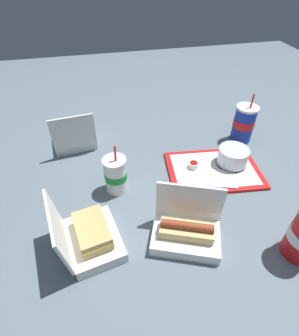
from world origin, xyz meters
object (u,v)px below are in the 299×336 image
(cake_container, at_px, (233,157))
(clamshell_sandwich_left, at_px, (90,236))
(clamshell_hotdog_right, at_px, (75,138))
(soda_cup_right, at_px, (116,175))
(plastic_fork, at_px, (190,160))
(clamshell_hotdog_corner, at_px, (186,231))
(food_tray, at_px, (213,170))
(soda_cup_front, at_px, (244,124))
(ketchup_cup, at_px, (193,165))

(cake_container, distance_m, clamshell_sandwich_left, 0.64)
(clamshell_hotdog_right, height_order, soda_cup_right, soda_cup_right)
(plastic_fork, bearing_deg, clamshell_hotdog_corner, -107.30)
(food_tray, relative_size, plastic_fork, 3.60)
(soda_cup_front, bearing_deg, clamshell_hotdog_right, 170.52)
(clamshell_sandwich_left, xyz_separation_m, soda_cup_front, (0.72, 0.42, 0.04))
(clamshell_hotdog_corner, relative_size, soda_cup_front, 1.06)
(clamshell_hotdog_right, bearing_deg, clamshell_hotdog_corner, -60.82)
(plastic_fork, relative_size, clamshell_sandwich_left, 0.48)
(clamshell_sandwich_left, distance_m, clamshell_hotdog_corner, 0.29)
(soda_cup_front, bearing_deg, ketchup_cup, -151.76)
(clamshell_hotdog_corner, height_order, soda_cup_right, soda_cup_right)
(food_tray, bearing_deg, clamshell_hotdog_corner, -127.44)
(food_tray, bearing_deg, soda_cup_front, 40.84)
(clamshell_hotdog_right, xyz_separation_m, soda_cup_front, (0.76, -0.13, 0.05))
(cake_container, height_order, clamshell_hotdog_corner, clamshell_hotdog_corner)
(ketchup_cup, relative_size, clamshell_sandwich_left, 0.17)
(ketchup_cup, height_order, soda_cup_right, soda_cup_right)
(ketchup_cup, bearing_deg, soda_cup_front, 28.24)
(soda_cup_right, bearing_deg, plastic_fork, 14.95)
(clamshell_hotdog_right, xyz_separation_m, clamshell_hotdog_corner, (0.33, -0.59, -0.00))
(soda_cup_right, bearing_deg, clamshell_hotdog_corner, -56.11)
(food_tray, bearing_deg, cake_container, 10.52)
(clamshell_hotdog_right, bearing_deg, food_tray, -29.49)
(soda_cup_front, bearing_deg, food_tray, -139.16)
(food_tray, height_order, clamshell_hotdog_corner, clamshell_hotdog_corner)
(ketchup_cup, xyz_separation_m, soda_cup_right, (-0.32, -0.04, 0.05))
(cake_container, distance_m, clamshell_hotdog_corner, 0.42)
(cake_container, relative_size, soda_cup_right, 0.61)
(clamshell_sandwich_left, relative_size, clamshell_hotdog_corner, 0.94)
(plastic_fork, relative_size, soda_cup_right, 0.54)
(ketchup_cup, distance_m, soda_cup_right, 0.33)
(cake_container, bearing_deg, clamshell_hotdog_corner, -135.17)
(food_tray, height_order, soda_cup_front, soda_cup_front)
(plastic_fork, xyz_separation_m, soda_cup_right, (-0.32, -0.09, 0.06))
(food_tray, xyz_separation_m, ketchup_cup, (-0.08, 0.03, 0.02))
(clamshell_hotdog_corner, bearing_deg, clamshell_hotdog_right, 119.18)
(food_tray, distance_m, clamshell_hotdog_corner, 0.36)
(ketchup_cup, bearing_deg, soda_cup_right, -172.93)
(ketchup_cup, bearing_deg, food_tray, -18.91)
(food_tray, relative_size, clamshell_sandwich_left, 1.71)
(clamshell_hotdog_corner, xyz_separation_m, soda_cup_right, (-0.18, 0.27, 0.03))
(food_tray, height_order, plastic_fork, plastic_fork)
(plastic_fork, relative_size, clamshell_hotdog_right, 0.56)
(cake_container, height_order, clamshell_hotdog_right, clamshell_hotdog_right)
(cake_container, height_order, soda_cup_right, soda_cup_right)
(soda_cup_front, bearing_deg, plastic_fork, -159.18)
(clamshell_hotdog_right, height_order, clamshell_sandwich_left, clamshell_sandwich_left)
(clamshell_sandwich_left, distance_m, soda_cup_front, 0.83)
(cake_container, bearing_deg, soda_cup_right, -176.65)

